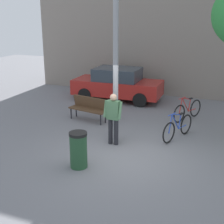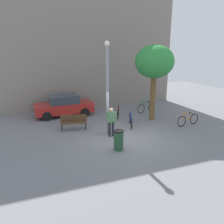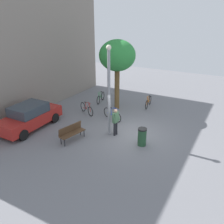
{
  "view_description": "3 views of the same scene",
  "coord_description": "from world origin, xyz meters",
  "px_view_note": "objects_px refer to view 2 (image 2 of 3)",
  "views": [
    {
      "loc": [
        2.87,
        -8.22,
        4.08
      ],
      "look_at": [
        -0.64,
        0.58,
        1.1
      ],
      "focal_mm": 51.12,
      "sensor_mm": 36.0,
      "label": 1
    },
    {
      "loc": [
        -4.88,
        -10.75,
        4.82
      ],
      "look_at": [
        -0.41,
        1.06,
        1.3
      ],
      "focal_mm": 36.41,
      "sensor_mm": 36.0,
      "label": 2
    },
    {
      "loc": [
        -11.5,
        -5.34,
        6.69
      ],
      "look_at": [
        0.01,
        1.22,
        1.14
      ],
      "focal_mm": 37.51,
      "sensor_mm": 36.0,
      "label": 3
    }
  ],
  "objects_px": {
    "person_by_lamppost": "(111,120)",
    "trash_bin": "(119,140)",
    "plaza_tree": "(154,63)",
    "bicycle_blue": "(131,120)",
    "bicycle_red": "(118,112)",
    "parked_car_red": "(64,106)",
    "lamppost": "(107,86)",
    "bicycle_green": "(146,107)",
    "park_bench": "(74,121)",
    "bicycle_orange": "(188,120)"
  },
  "relations": [
    {
      "from": "lamppost",
      "to": "bicycle_red",
      "type": "height_order",
      "value": "lamppost"
    },
    {
      "from": "lamppost",
      "to": "bicycle_green",
      "type": "distance_m",
      "value": 6.13
    },
    {
      "from": "bicycle_red",
      "to": "parked_car_red",
      "type": "distance_m",
      "value": 4.05
    },
    {
      "from": "lamppost",
      "to": "bicycle_orange",
      "type": "bearing_deg",
      "value": -3.98
    },
    {
      "from": "bicycle_blue",
      "to": "bicycle_red",
      "type": "relative_size",
      "value": 1.04
    },
    {
      "from": "park_bench",
      "to": "bicycle_orange",
      "type": "bearing_deg",
      "value": -14.72
    },
    {
      "from": "bicycle_orange",
      "to": "parked_car_red",
      "type": "bearing_deg",
      "value": 144.36
    },
    {
      "from": "bicycle_orange",
      "to": "trash_bin",
      "type": "distance_m",
      "value": 5.92
    },
    {
      "from": "bicycle_green",
      "to": "bicycle_red",
      "type": "bearing_deg",
      "value": -170.42
    },
    {
      "from": "bicycle_blue",
      "to": "bicycle_red",
      "type": "bearing_deg",
      "value": 90.32
    },
    {
      "from": "person_by_lamppost",
      "to": "bicycle_orange",
      "type": "relative_size",
      "value": 0.93
    },
    {
      "from": "park_bench",
      "to": "bicycle_red",
      "type": "distance_m",
      "value": 3.88
    },
    {
      "from": "bicycle_orange",
      "to": "bicycle_green",
      "type": "bearing_deg",
      "value": 103.97
    },
    {
      "from": "bicycle_blue",
      "to": "park_bench",
      "type": "bearing_deg",
      "value": 170.1
    },
    {
      "from": "park_bench",
      "to": "plaza_tree",
      "type": "bearing_deg",
      "value": 1.01
    },
    {
      "from": "person_by_lamppost",
      "to": "trash_bin",
      "type": "xyz_separation_m",
      "value": [
        -0.3,
        -1.82,
        -0.46
      ]
    },
    {
      "from": "park_bench",
      "to": "bicycle_red",
      "type": "relative_size",
      "value": 1.0
    },
    {
      "from": "bicycle_red",
      "to": "parked_car_red",
      "type": "height_order",
      "value": "parked_car_red"
    },
    {
      "from": "park_bench",
      "to": "bicycle_blue",
      "type": "height_order",
      "value": "bicycle_blue"
    },
    {
      "from": "person_by_lamppost",
      "to": "trash_bin",
      "type": "bearing_deg",
      "value": -99.21
    },
    {
      "from": "bicycle_red",
      "to": "person_by_lamppost",
      "type": "bearing_deg",
      "value": -118.16
    },
    {
      "from": "bicycle_green",
      "to": "plaza_tree",
      "type": "bearing_deg",
      "value": -107.64
    },
    {
      "from": "person_by_lamppost",
      "to": "parked_car_red",
      "type": "relative_size",
      "value": 0.39
    },
    {
      "from": "trash_bin",
      "to": "lamppost",
      "type": "bearing_deg",
      "value": 84.4
    },
    {
      "from": "park_bench",
      "to": "bicycle_orange",
      "type": "distance_m",
      "value": 7.33
    },
    {
      "from": "bicycle_blue",
      "to": "bicycle_red",
      "type": "xyz_separation_m",
      "value": [
        -0.01,
        2.12,
        0.0
      ]
    },
    {
      "from": "person_by_lamppost",
      "to": "parked_car_red",
      "type": "xyz_separation_m",
      "value": [
        -1.82,
        5.14,
        -0.19
      ]
    },
    {
      "from": "plaza_tree",
      "to": "park_bench",
      "type": "bearing_deg",
      "value": -178.99
    },
    {
      "from": "park_bench",
      "to": "bicycle_orange",
      "type": "relative_size",
      "value": 0.92
    },
    {
      "from": "bicycle_blue",
      "to": "bicycle_orange",
      "type": "relative_size",
      "value": 0.95
    },
    {
      "from": "person_by_lamppost",
      "to": "bicycle_orange",
      "type": "bearing_deg",
      "value": 0.22
    },
    {
      "from": "bicycle_orange",
      "to": "bicycle_red",
      "type": "height_order",
      "value": "same"
    },
    {
      "from": "lamppost",
      "to": "bicycle_red",
      "type": "bearing_deg",
      "value": 57.69
    },
    {
      "from": "park_bench",
      "to": "bicycle_blue",
      "type": "distance_m",
      "value": 3.64
    },
    {
      "from": "lamppost",
      "to": "park_bench",
      "type": "xyz_separation_m",
      "value": [
        -1.68,
        1.49,
        -2.29
      ]
    },
    {
      "from": "park_bench",
      "to": "parked_car_red",
      "type": "xyz_separation_m",
      "value": [
        -0.06,
        3.26,
        0.23
      ]
    },
    {
      "from": "lamppost",
      "to": "bicycle_orange",
      "type": "xyz_separation_m",
      "value": [
        5.41,
        -0.38,
        -2.45
      ]
    },
    {
      "from": "person_by_lamppost",
      "to": "plaza_tree",
      "type": "relative_size",
      "value": 0.33
    },
    {
      "from": "bicycle_blue",
      "to": "trash_bin",
      "type": "height_order",
      "value": "trash_bin"
    },
    {
      "from": "lamppost",
      "to": "plaza_tree",
      "type": "relative_size",
      "value": 1.02
    },
    {
      "from": "parked_car_red",
      "to": "bicycle_blue",
      "type": "bearing_deg",
      "value": -46.87
    },
    {
      "from": "person_by_lamppost",
      "to": "trash_bin",
      "type": "height_order",
      "value": "person_by_lamppost"
    },
    {
      "from": "lamppost",
      "to": "person_by_lamppost",
      "type": "bearing_deg",
      "value": -78.9
    },
    {
      "from": "plaza_tree",
      "to": "bicycle_red",
      "type": "relative_size",
      "value": 3.09
    },
    {
      "from": "plaza_tree",
      "to": "bicycle_red",
      "type": "height_order",
      "value": "plaza_tree"
    },
    {
      "from": "plaza_tree",
      "to": "bicycle_green",
      "type": "bearing_deg",
      "value": 72.36
    },
    {
      "from": "person_by_lamppost",
      "to": "bicycle_blue",
      "type": "relative_size",
      "value": 0.97
    },
    {
      "from": "person_by_lamppost",
      "to": "park_bench",
      "type": "xyz_separation_m",
      "value": [
        -1.76,
        1.88,
        -0.42
      ]
    },
    {
      "from": "bicycle_red",
      "to": "bicycle_orange",
      "type": "bearing_deg",
      "value": -43.66
    },
    {
      "from": "plaza_tree",
      "to": "bicycle_blue",
      "type": "xyz_separation_m",
      "value": [
        -1.98,
        -0.72,
        -3.56
      ]
    }
  ]
}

